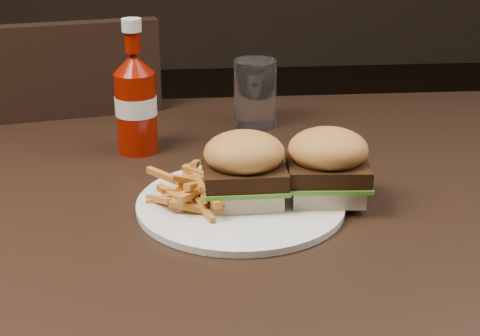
{
  "coord_description": "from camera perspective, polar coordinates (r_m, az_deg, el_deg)",
  "views": [
    {
      "loc": [
        0.02,
        -0.91,
        1.15
      ],
      "look_at": [
        0.09,
        -0.07,
        0.8
      ],
      "focal_mm": 55.0,
      "sensor_mm": 36.0,
      "label": 1
    }
  ],
  "objects": [
    {
      "name": "chair_far",
      "position": [
        1.6,
        -14.56,
        -4.96
      ],
      "size": [
        0.53,
        0.53,
        0.04
      ],
      "primitive_type": "cube",
      "rotation": [
        0.0,
        0.0,
        3.34
      ],
      "color": "black",
      "rests_on": "ground"
    },
    {
      "name": "sandwich_half_a",
      "position": [
        0.92,
        0.33,
        -1.87
      ],
      "size": [
        0.09,
        0.08,
        0.02
      ],
      "primitive_type": "cube",
      "rotation": [
        0.0,
        0.0,
        0.01
      ],
      "color": "beige",
      "rests_on": "plate"
    },
    {
      "name": "plate",
      "position": [
        0.92,
        0.05,
        -2.83
      ],
      "size": [
        0.26,
        0.26,
        0.01
      ],
      "primitive_type": "cylinder",
      "color": "white",
      "rests_on": "dining_table"
    },
    {
      "name": "sandwich_half_b",
      "position": [
        0.93,
        6.71,
        -1.55
      ],
      "size": [
        0.1,
        0.09,
        0.02
      ],
      "primitive_type": "cube",
      "rotation": [
        0.0,
        0.0,
        -0.08
      ],
      "color": "beige",
      "rests_on": "plate"
    },
    {
      "name": "tumbler",
      "position": [
        1.2,
        1.18,
        5.83
      ],
      "size": [
        0.08,
        0.08,
        0.11
      ],
      "primitive_type": "cylinder",
      "rotation": [
        0.0,
        0.0,
        -0.14
      ],
      "color": "white",
      "rests_on": "dining_table"
    },
    {
      "name": "dining_table",
      "position": [
        1.0,
        -5.59,
        -2.44
      ],
      "size": [
        1.2,
        0.8,
        0.04
      ],
      "primitive_type": "cube",
      "color": "black",
      "rests_on": "ground"
    },
    {
      "name": "ketchup_bottle",
      "position": [
        1.1,
        -8.04,
        4.25
      ],
      "size": [
        0.07,
        0.07,
        0.12
      ],
      "primitive_type": "cylinder",
      "rotation": [
        0.0,
        0.0,
        0.12
      ],
      "color": "#7E0F03",
      "rests_on": "dining_table"
    },
    {
      "name": "fries_pile",
      "position": [
        0.91,
        -3.36,
        -1.26
      ],
      "size": [
        0.12,
        0.12,
        0.04
      ],
      "primitive_type": null,
      "rotation": [
        0.0,
        0.0,
        0.2
      ],
      "color": "orange",
      "rests_on": "plate"
    }
  ]
}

